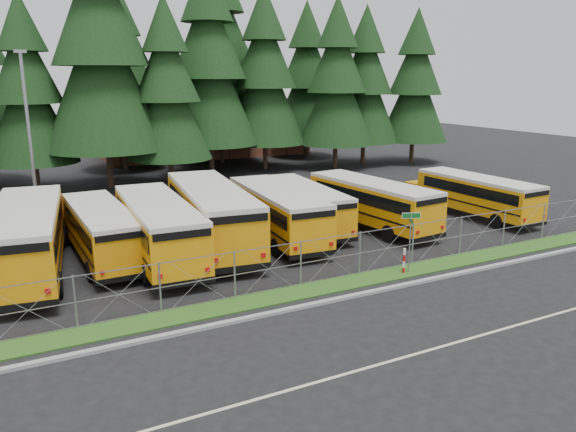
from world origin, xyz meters
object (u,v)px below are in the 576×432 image
object	(u,v)px
bus_2	(157,230)
light_standard	(29,130)
bus_3	(210,216)
bus_5	(302,207)
bus_1	(100,233)
bus_4	(274,214)
striped_bollard	(404,261)
street_sign	(411,230)
bus_east	(473,196)
bus_6	(368,204)
bus_0	(28,240)

from	to	relation	value
bus_2	light_standard	xyz separation A→B (m)	(-4.55, 11.38, 4.02)
bus_3	bus_5	bearing A→B (deg)	14.67
bus_3	light_standard	xyz separation A→B (m)	(-7.58, 10.47, 3.89)
bus_1	bus_2	distance (m)	2.75
bus_4	striped_bollard	distance (m)	8.24
bus_1	street_sign	bearing A→B (deg)	-36.72
bus_3	light_standard	world-z (taller)	light_standard
bus_3	light_standard	bearing A→B (deg)	133.05
bus_east	bus_3	bearing A→B (deg)	172.27
bus_5	bus_1	bearing A→B (deg)	-173.14
bus_6	bus_4	bearing A→B (deg)	171.07
bus_4	light_standard	distance (m)	16.03
bus_4	striped_bollard	xyz separation A→B (m)	(2.66, -7.75, -0.80)
bus_0	street_sign	world-z (taller)	bus_0
bus_5	bus_east	bearing A→B (deg)	-7.26
bus_0	bus_6	size ratio (longest dim) A/B	1.13
bus_2	bus_4	bearing A→B (deg)	8.48
bus_4	striped_bollard	world-z (taller)	bus_4
bus_5	bus_east	distance (m)	11.22
bus_5	light_standard	size ratio (longest dim) A/B	0.98
bus_6	bus_east	world-z (taller)	bus_6
striped_bollard	light_standard	world-z (taller)	light_standard
bus_5	bus_6	distance (m)	3.88
bus_5	street_sign	distance (m)	8.89
bus_3	bus_east	distance (m)	16.92
bus_6	striped_bollard	xyz separation A→B (m)	(-3.25, -7.41, -0.79)
bus_2	bus_5	bearing A→B (deg)	14.00
bus_3	striped_bollard	bearing A→B (deg)	-45.17
street_sign	light_standard	distance (m)	23.53
bus_east	bus_0	bearing A→B (deg)	174.64
bus_1	bus_5	size ratio (longest dim) A/B	1.02
bus_3	street_sign	xyz separation A→B (m)	(6.50, -8.06, 0.42)
street_sign	bus_5	bearing A→B (deg)	94.05
bus_0	bus_4	world-z (taller)	bus_0
bus_1	bus_3	distance (m)	5.47
bus_3	bus_5	size ratio (longest dim) A/B	1.24
bus_0	bus_3	distance (m)	8.66
bus_4	bus_east	size ratio (longest dim) A/B	1.09
bus_5	street_sign	size ratio (longest dim) A/B	3.52
bus_0	bus_3	xyz separation A→B (m)	(8.65, 0.23, 0.03)
bus_1	bus_6	xyz separation A→B (m)	(14.92, -1.06, 0.07)
striped_bollard	light_standard	size ratio (longest dim) A/B	0.12
bus_2	bus_6	bearing A→B (deg)	4.47
bus_2	bus_3	distance (m)	3.17
bus_2	striped_bollard	size ratio (longest dim) A/B	9.43
bus_2	bus_6	world-z (taller)	bus_2
bus_2	light_standard	size ratio (longest dim) A/B	1.12
bus_1	bus_4	world-z (taller)	bus_4
street_sign	bus_1	bearing A→B (deg)	144.65
bus_4	bus_east	distance (m)	13.34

